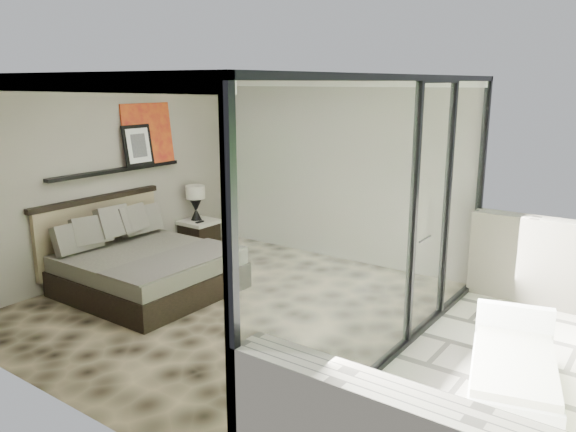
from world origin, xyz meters
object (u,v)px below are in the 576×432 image
Objects in this scene: bed at (143,266)px; table_lamp at (196,198)px; nightstand at (199,235)px; lounger at (513,371)px.

bed is 1.95m from table_lamp.
lounger reaches higher than nightstand.
lounger is at bearing -14.94° from table_lamp.
bed is 1.86m from nightstand.
nightstand is 0.94× the size of table_lamp.
nightstand is 5.56m from lounger.
table_lamp is 5.66m from lounger.
table_lamp is at bearing 112.55° from bed.
bed reaches higher than lounger.
nightstand is (-0.67, 1.73, -0.06)m from bed.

